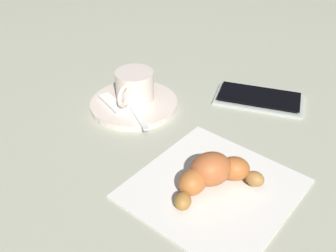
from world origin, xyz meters
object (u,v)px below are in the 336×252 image
object	(u,v)px
espresso_cup	(134,86)
cell_phone	(259,98)
teaspoon	(130,103)
napkin	(213,188)
sugar_packet	(112,103)
saucer	(134,104)
croissant	(212,174)

from	to	relation	value
espresso_cup	cell_phone	size ratio (longest dim) A/B	0.53
teaspoon	napkin	world-z (taller)	teaspoon
espresso_cup	sugar_packet	xyz separation A→B (m)	(0.02, 0.04, -0.02)
espresso_cup	napkin	world-z (taller)	espresso_cup
espresso_cup	cell_phone	bearing A→B (deg)	-135.67
teaspoon	napkin	size ratio (longest dim) A/B	0.60
espresso_cup	sugar_packet	distance (m)	0.05
saucer	espresso_cup	distance (m)	0.03
espresso_cup	cell_phone	distance (m)	0.22
saucer	cell_phone	size ratio (longest dim) A/B	0.89
sugar_packet	napkin	bearing A→B (deg)	4.29
cell_phone	sugar_packet	bearing A→B (deg)	47.96
saucer	croissant	bearing A→B (deg)	162.25
saucer	napkin	size ratio (longest dim) A/B	0.76
croissant	cell_phone	distance (m)	0.24
napkin	cell_phone	world-z (taller)	cell_phone
teaspoon	cell_phone	xyz separation A→B (m)	(-0.15, -0.17, -0.01)
cell_phone	napkin	bearing A→B (deg)	106.49
saucer	croissant	world-z (taller)	croissant
espresso_cup	croissant	size ratio (longest dim) A/B	0.73
teaspoon	napkin	xyz separation A→B (m)	(-0.22, 0.06, -0.01)
napkin	croissant	world-z (taller)	croissant
napkin	croissant	xyz separation A→B (m)	(0.00, -0.00, 0.02)
sugar_packet	saucer	bearing A→B (deg)	71.40
espresso_cup	napkin	xyz separation A→B (m)	(-0.22, 0.08, -0.03)
saucer	croissant	xyz separation A→B (m)	(-0.21, 0.07, 0.02)
sugar_packet	croissant	world-z (taller)	croissant
saucer	teaspoon	world-z (taller)	teaspoon
napkin	cell_phone	size ratio (longest dim) A/B	1.17
espresso_cup	sugar_packet	world-z (taller)	espresso_cup
saucer	sugar_packet	distance (m)	0.04
napkin	saucer	bearing A→B (deg)	-17.91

